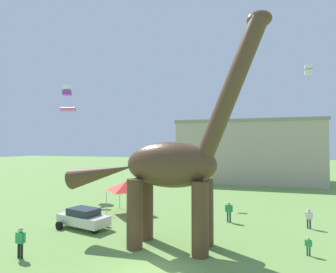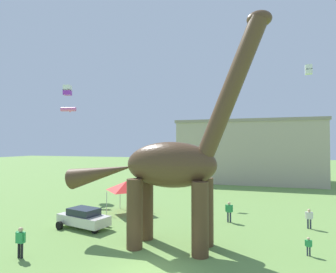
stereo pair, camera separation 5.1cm
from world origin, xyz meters
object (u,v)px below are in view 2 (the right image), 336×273
at_px(person_photographer, 309,217).
at_px(kite_far_right, 69,110).
at_px(dinosaur_sculpture, 170,165).
at_px(festival_canopy_tent, 126,186).
at_px(parked_sedan_left, 84,218).
at_px(person_near_flyer, 229,210).
at_px(person_vendor_side, 309,245).
at_px(kite_trailing, 309,70).
at_px(kite_apex, 207,156).
at_px(person_far_spectator, 21,239).
at_px(kite_mid_left, 67,90).

distance_m(person_photographer, kite_far_right, 29.18).
xyz_separation_m(dinosaur_sculpture, festival_canopy_tent, (-6.69, 7.48, -2.70)).
xyz_separation_m(parked_sedan_left, person_near_flyer, (10.70, 5.14, 0.23)).
bearing_deg(person_vendor_side, kite_far_right, -56.55).
height_order(parked_sedan_left, kite_trailing, kite_trailing).
distance_m(parked_sedan_left, kite_far_right, 18.14).
xyz_separation_m(person_near_flyer, kite_trailing, (6.66, 2.81, 12.08)).
relative_size(festival_canopy_tent, kite_trailing, 3.87).
relative_size(person_photographer, kite_apex, 1.38).
bearing_deg(person_far_spectator, person_photographer, -79.44).
relative_size(dinosaur_sculpture, festival_canopy_tent, 4.60).
distance_m(dinosaur_sculpture, person_photographer, 12.32).
height_order(festival_canopy_tent, kite_far_right, kite_far_right).
xyz_separation_m(person_vendor_side, person_near_flyer, (-5.15, 5.94, 0.38)).
relative_size(kite_trailing, kite_mid_left, 0.58).
relative_size(person_far_spectator, kite_trailing, 2.15).
bearing_deg(kite_trailing, kite_far_right, 172.99).
distance_m(person_vendor_side, kite_trailing, 15.30).
relative_size(person_vendor_side, person_photographer, 0.71).
height_order(kite_far_right, kite_mid_left, kite_mid_left).
height_order(dinosaur_sculpture, person_near_flyer, dinosaur_sculpture).
bearing_deg(festival_canopy_tent, person_near_flyer, -2.86).
xyz_separation_m(parked_sedan_left, person_vendor_side, (15.85, -0.80, -0.15)).
bearing_deg(parked_sedan_left, person_near_flyer, 39.23).
distance_m(dinosaur_sculpture, kite_apex, 13.00).
bearing_deg(person_near_flyer, dinosaur_sculpture, -111.78).
bearing_deg(person_photographer, person_vendor_side, 59.97).
relative_size(person_photographer, person_far_spectator, 0.87).
xyz_separation_m(person_vendor_side, kite_far_right, (-25.72, 12.11, 10.34)).
bearing_deg(festival_canopy_tent, person_vendor_side, -23.33).
bearing_deg(kite_apex, person_near_flyer, -64.50).
relative_size(dinosaur_sculpture, kite_mid_left, 10.33).
xyz_separation_m(dinosaur_sculpture, kite_trailing, (9.73, 9.80, 7.87)).
height_order(person_vendor_side, kite_trailing, kite_trailing).
bearing_deg(kite_trailing, parked_sedan_left, -155.37).
xyz_separation_m(dinosaur_sculpture, person_near_flyer, (3.08, 6.99, -4.21)).
bearing_deg(dinosaur_sculpture, person_far_spectator, -132.64).
distance_m(person_near_flyer, kite_trailing, 14.08).
relative_size(person_photographer, kite_far_right, 0.78).
bearing_deg(person_near_flyer, person_far_spectator, -131.59).
bearing_deg(dinosaur_sculpture, kite_mid_left, 158.90).
distance_m(person_vendor_side, festival_canopy_tent, 16.35).
distance_m(kite_far_right, kite_mid_left, 5.49).
bearing_deg(kite_apex, person_photographer, -33.80).
distance_m(person_near_flyer, person_photographer, 6.11).
xyz_separation_m(parked_sedan_left, person_far_spectator, (-0.05, -6.16, 0.26)).
relative_size(person_vendor_side, person_near_flyer, 0.63).
relative_size(person_far_spectator, kite_far_right, 0.90).
relative_size(dinosaur_sculpture, person_near_flyer, 8.51).
bearing_deg(person_far_spectator, parked_sedan_left, -23.76).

